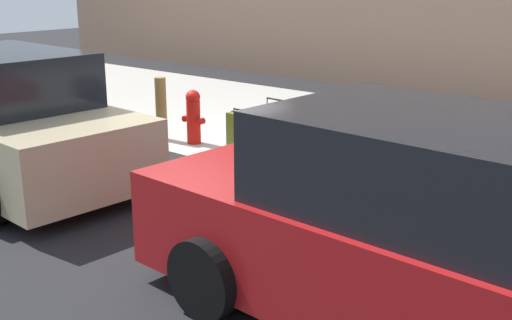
% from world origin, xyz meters
% --- Properties ---
extents(ground_plane, '(40.00, 40.00, 0.00)m').
position_xyz_m(ground_plane, '(0.00, 0.00, 0.00)').
color(ground_plane, black).
extents(sidewalk_curb, '(18.00, 5.00, 0.14)m').
position_xyz_m(sidewalk_curb, '(0.00, -2.50, 0.07)').
color(sidewalk_curb, '#ADA89E').
rests_on(sidewalk_curb, ground_plane).
extents(suitcase_navy_0, '(0.37, 0.21, 0.78)m').
position_xyz_m(suitcase_navy_0, '(-3.87, -0.57, 0.42)').
color(suitcase_navy_0, navy).
rests_on(suitcase_navy_0, sidewalk_curb).
extents(suitcase_black_1, '(0.42, 0.26, 0.95)m').
position_xyz_m(suitcase_black_1, '(-3.40, -0.47, 0.46)').
color(suitcase_black_1, black).
rests_on(suitcase_black_1, sidewalk_curb).
extents(suitcase_teal_2, '(0.39, 0.23, 0.60)m').
position_xyz_m(suitcase_teal_2, '(-2.91, -0.48, 0.41)').
color(suitcase_teal_2, '#0F606B').
rests_on(suitcase_teal_2, sidewalk_curb).
extents(suitcase_red_3, '(0.42, 0.24, 1.00)m').
position_xyz_m(suitcase_red_3, '(-2.44, -0.57, 0.51)').
color(suitcase_red_3, red).
rests_on(suitcase_red_3, sidewalk_curb).
extents(suitcase_silver_4, '(0.50, 0.24, 0.82)m').
position_xyz_m(suitcase_silver_4, '(-1.90, -0.46, 0.52)').
color(suitcase_silver_4, '#9EA0A8').
rests_on(suitcase_silver_4, sidewalk_curb).
extents(suitcase_maroon_5, '(0.39, 0.26, 0.83)m').
position_xyz_m(suitcase_maroon_5, '(-1.38, -0.60, 0.42)').
color(suitcase_maroon_5, maroon).
rests_on(suitcase_maroon_5, sidewalk_curb).
extents(suitcase_olive_6, '(0.45, 0.26, 0.63)m').
position_xyz_m(suitcase_olive_6, '(-0.88, -0.56, 0.43)').
color(suitcase_olive_6, '#59601E').
rests_on(suitcase_olive_6, sidewalk_curb).
extents(fire_hydrant, '(0.39, 0.21, 0.78)m').
position_xyz_m(fire_hydrant, '(0.07, -0.53, 0.55)').
color(fire_hydrant, red).
rests_on(fire_hydrant, sidewalk_curb).
extents(bollard_post, '(0.16, 0.16, 0.93)m').
position_xyz_m(bollard_post, '(0.59, -0.38, 0.60)').
color(bollard_post, brown).
rests_on(bollard_post, sidewalk_curb).
extents(parked_car_red_0, '(4.75, 2.12, 1.62)m').
position_xyz_m(parked_car_red_0, '(-4.80, 1.88, 0.76)').
color(parked_car_red_0, '#AD1619').
rests_on(parked_car_red_0, ground_plane).
extents(parked_car_beige_1, '(4.45, 2.17, 1.62)m').
position_xyz_m(parked_car_beige_1, '(1.01, 1.88, 0.76)').
color(parked_car_beige_1, tan).
rests_on(parked_car_beige_1, ground_plane).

